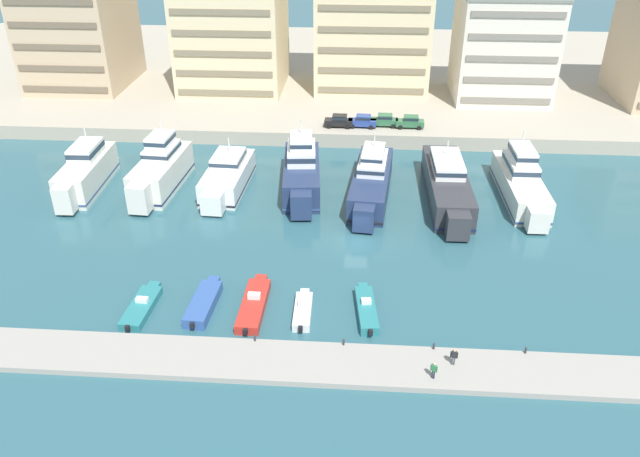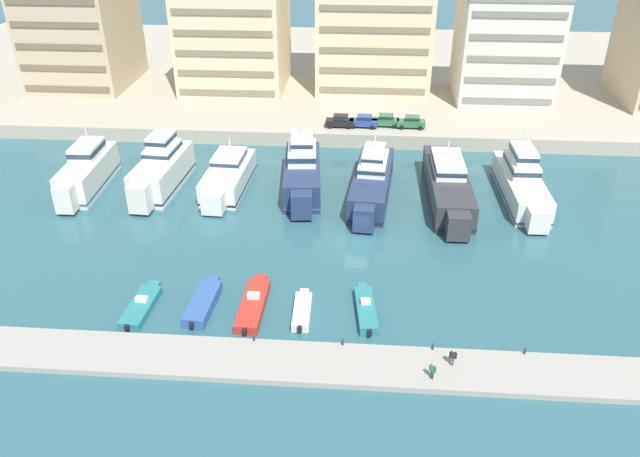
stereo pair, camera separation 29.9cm
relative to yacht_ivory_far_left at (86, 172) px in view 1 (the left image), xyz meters
name	(u,v)px [view 1 (the left image)]	position (x,y,z in m)	size (l,w,h in m)	color
ground_plane	(356,242)	(33.91, -10.89, -2.25)	(400.00, 400.00, 0.00)	#2D5B66
quay_promenade	(363,73)	(33.91, 50.39, -1.22)	(180.00, 70.00, 2.07)	#ADA38E
pier_dock	(352,366)	(33.91, -30.54, -1.99)	(120.00, 4.86, 0.52)	#9E998E
yacht_ivory_far_left	(86,172)	(0.00, 0.00, 0.00)	(4.25, 15.21, 7.29)	silver
yacht_ivory_left	(160,170)	(9.25, 0.74, 0.23)	(5.15, 15.41, 8.49)	silver
yacht_white_mid_left	(227,176)	(17.50, 1.19, -0.56)	(5.13, 15.27, 6.00)	white
yacht_navy_center_left	(302,171)	(26.81, 1.71, 0.15)	(5.60, 17.05, 8.43)	navy
yacht_navy_center	(371,180)	(35.45, 0.41, -0.20)	(5.71, 19.06, 7.39)	navy
yacht_charcoal_center_right	(447,184)	(44.59, 0.22, -0.33)	(4.76, 20.76, 6.48)	#333338
yacht_ivory_mid_right	(521,181)	(53.51, 1.27, -0.12)	(4.42, 18.12, 7.82)	silver
motorboat_teal_far_left	(142,306)	(14.64, -24.14, -1.87)	(2.27, 7.17, 1.14)	teal
motorboat_blue_left	(204,303)	(20.19, -23.41, -1.74)	(2.34, 7.44, 1.03)	#33569E
motorboat_red_mid_left	(254,304)	(24.78, -23.23, -1.79)	(2.17, 8.60, 1.42)	red
motorboat_white_center_left	(303,310)	(29.31, -23.79, -1.83)	(1.63, 5.93, 1.27)	white
motorboat_teal_center	(366,309)	(35.01, -23.26, -1.78)	(2.27, 7.31, 1.33)	teal
car_black_far_left	(339,120)	(30.72, 18.47, 0.79)	(4.13, 1.98, 1.80)	black
car_blue_left	(363,121)	(34.19, 18.62, 0.79)	(4.20, 2.12, 1.80)	#28428E
car_green_mid_left	(384,120)	(37.35, 19.21, 0.79)	(4.14, 2.00, 1.80)	#2D6642
car_green_center_left	(410,121)	(41.11, 18.82, 0.79)	(4.13, 1.99, 1.80)	#2D6642
apartment_block_far_left	(73,1)	(-14.61, 37.27, 13.66)	(15.77, 18.35, 29.58)	#C6AD89
apartment_block_left	(232,20)	(11.91, 37.42, 11.03)	(17.27, 17.94, 24.34)	beige
apartment_block_mid_left	(374,9)	(35.36, 37.66, 12.94)	(19.11, 12.78, 28.12)	beige
apartment_block_center_left	(503,46)	(56.35, 34.68, 8.17)	(15.21, 14.54, 18.57)	silver
pedestrian_near_edge	(454,356)	(41.93, -30.15, -0.80)	(0.59, 0.30, 1.56)	#4C515B
pedestrian_mid_deck	(434,369)	(40.21, -31.80, -0.82)	(0.52, 0.40, 1.54)	#282D3D
bollard_west	(255,338)	(25.71, -28.35, -1.41)	(0.20, 0.20, 0.61)	#2D2D33
bollard_west_mid	(344,342)	(33.14, -28.35, -1.41)	(0.20, 0.20, 0.61)	#2D2D33
bollard_east_mid	(434,346)	(40.57, -28.35, -1.41)	(0.20, 0.20, 0.61)	#2D2D33
bollard_east	(526,350)	(48.00, -28.35, -1.41)	(0.20, 0.20, 0.61)	#2D2D33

